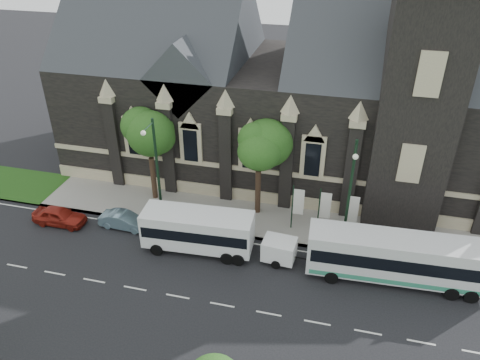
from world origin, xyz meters
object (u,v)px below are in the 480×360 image
(tree_walk_left, at_px, (152,138))
(car_far_red, at_px, (59,216))
(banner_flag_left, at_px, (296,204))
(tour_coach, at_px, (397,258))
(sedan, at_px, (124,220))
(shuttle_bus, at_px, (198,229))
(street_lamp_mid, at_px, (156,168))
(tree_walk_right, at_px, (262,149))
(street_lamp_near, at_px, (350,193))
(box_trailer, at_px, (279,249))
(banner_flag_right, at_px, (350,211))
(banner_flag_center, at_px, (323,208))

(tree_walk_left, relative_size, car_far_red, 1.81)
(banner_flag_left, bearing_deg, tour_coach, -28.17)
(tour_coach, height_order, car_far_red, tour_coach)
(banner_flag_left, distance_m, sedan, 13.40)
(sedan, bearing_deg, shuttle_bus, -97.65)
(street_lamp_mid, relative_size, car_far_red, 2.13)
(tree_walk_right, distance_m, banner_flag_left, 4.92)
(tree_walk_left, height_order, street_lamp_mid, street_lamp_mid)
(banner_flag_left, bearing_deg, street_lamp_near, -27.18)
(street_lamp_near, xyz_separation_m, box_trailer, (-4.27, -2.01, -4.11))
(tree_walk_left, distance_m, banner_flag_right, 16.52)
(banner_flag_center, height_order, tour_coach, banner_flag_center)
(tree_walk_right, bearing_deg, car_far_red, -160.11)
(tour_coach, bearing_deg, tree_walk_left, 161.26)
(street_lamp_near, xyz_separation_m, sedan, (-16.68, -1.03, -4.46))
(street_lamp_mid, xyz_separation_m, box_trailer, (9.73, -2.01, -4.11))
(banner_flag_right, relative_size, sedan, 1.01)
(street_lamp_mid, distance_m, shuttle_bus, 5.48)
(banner_flag_left, height_order, banner_flag_center, same)
(tree_walk_left, bearing_deg, banner_flag_left, -8.02)
(shuttle_bus, bearing_deg, banner_flag_left, 28.30)
(banner_flag_left, bearing_deg, sedan, -167.21)
(shuttle_bus, bearing_deg, banner_flag_center, 21.88)
(tree_walk_left, relative_size, tour_coach, 0.65)
(tree_walk_right, distance_m, sedan, 12.09)
(tree_walk_right, distance_m, street_lamp_mid, 8.10)
(tree_walk_left, relative_size, box_trailer, 2.27)
(car_far_red, bearing_deg, street_lamp_mid, -77.56)
(tree_walk_right, xyz_separation_m, banner_flag_center, (5.08, -1.71, -3.43))
(shuttle_bus, bearing_deg, banner_flag_right, 17.52)
(street_lamp_near, xyz_separation_m, car_far_red, (-21.86, -1.83, -4.39))
(shuttle_bus, height_order, car_far_red, shuttle_bus)
(shuttle_bus, bearing_deg, sedan, 167.18)
(tree_walk_right, bearing_deg, shuttle_bus, -120.86)
(banner_flag_center, relative_size, tour_coach, 0.34)
(banner_flag_left, height_order, shuttle_bus, banner_flag_left)
(tree_walk_left, relative_size, street_lamp_near, 0.85)
(street_lamp_mid, bearing_deg, tour_coach, -6.45)
(street_lamp_mid, distance_m, banner_flag_right, 14.67)
(tree_walk_right, distance_m, box_trailer, 7.82)
(tree_walk_right, height_order, shuttle_bus, tree_walk_right)
(banner_flag_left, distance_m, banner_flag_center, 2.00)
(street_lamp_near, xyz_separation_m, banner_flag_center, (-1.71, 1.91, -2.73))
(tour_coach, distance_m, sedan, 20.29)
(banner_flag_center, height_order, banner_flag_right, same)
(tree_walk_right, relative_size, street_lamp_mid, 0.87)
(street_lamp_mid, bearing_deg, banner_flag_center, 8.82)
(tree_walk_left, relative_size, sedan, 1.94)
(banner_flag_right, relative_size, box_trailer, 1.19)
(street_lamp_near, relative_size, box_trailer, 2.68)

